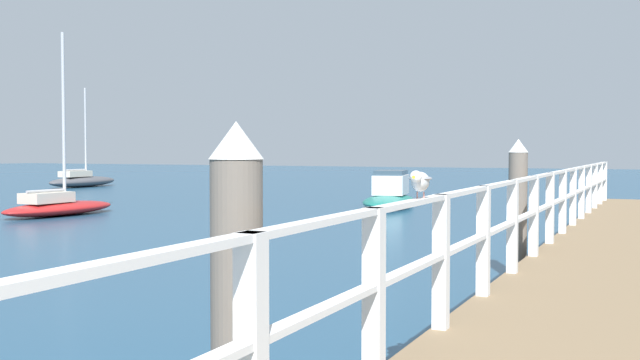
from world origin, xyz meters
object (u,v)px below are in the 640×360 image
(dock_piling_near, at_px, (237,319))
(boat_2, at_px, (58,205))
(boat_4, at_px, (390,195))
(seagull_foreground, at_px, (420,181))
(boat_3, at_px, (82,180))
(dock_piling_far, at_px, (518,209))

(dock_piling_near, height_order, boat_2, boat_2)
(boat_4, bearing_deg, dock_piling_near, -83.76)
(dock_piling_near, xyz_separation_m, boat_2, (-14.39, 13.90, -0.77))
(seagull_foreground, relative_size, boat_4, 0.10)
(boat_3, bearing_deg, boat_2, -51.25)
(boat_3, bearing_deg, dock_piling_near, -47.79)
(dock_piling_near, relative_size, seagull_foreground, 4.44)
(boat_2, bearing_deg, seagull_foreground, -35.68)
(boat_2, relative_size, boat_4, 1.14)
(seagull_foreground, xyz_separation_m, boat_2, (-14.77, 11.86, -1.44))
(boat_2, xyz_separation_m, boat_4, (7.82, 7.25, 0.11))
(seagull_foreground, bearing_deg, dock_piling_near, 72.91)
(boat_4, bearing_deg, dock_piling_far, -74.00)
(seagull_foreground, distance_m, boat_4, 20.38)
(dock_piling_near, height_order, seagull_foreground, dock_piling_near)
(dock_piling_far, distance_m, boat_3, 31.91)
(dock_piling_near, bearing_deg, boat_3, 132.98)
(dock_piling_far, distance_m, boat_2, 15.48)
(dock_piling_near, distance_m, dock_piling_far, 8.26)
(boat_4, bearing_deg, boat_3, 150.73)
(dock_piling_near, relative_size, dock_piling_far, 1.00)
(seagull_foreground, distance_m, boat_2, 19.00)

